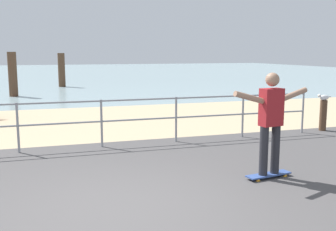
% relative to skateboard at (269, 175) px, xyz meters
% --- Properties ---
extents(beach_strip, '(24.00, 6.00, 0.04)m').
position_rel_skateboard_xyz_m(beach_strip, '(-2.56, 6.40, -0.07)').
color(beach_strip, tan).
rests_on(beach_strip, ground).
extents(sea_surface, '(72.00, 50.00, 0.04)m').
position_rel_skateboard_xyz_m(sea_surface, '(-2.56, 34.40, -0.07)').
color(sea_surface, '#849EA3').
rests_on(sea_surface, ground).
extents(railing_fence, '(13.57, 0.05, 1.05)m').
position_rel_skateboard_xyz_m(railing_fence, '(-3.96, 3.00, 0.63)').
color(railing_fence, gray).
rests_on(railing_fence, ground).
extents(skateboard, '(0.82, 0.32, 0.08)m').
position_rel_skateboard_xyz_m(skateboard, '(0.00, 0.00, 0.00)').
color(skateboard, '#334C8C').
rests_on(skateboard, ground).
extents(skateboarder, '(1.44, 0.31, 1.65)m').
position_rel_skateboard_xyz_m(skateboarder, '(-0.00, -0.00, 0.95)').
color(skateboarder, '#26262B').
rests_on(skateboarder, skateboard).
extents(bollard_short, '(0.18, 0.18, 0.81)m').
position_rel_skateboard_xyz_m(bollard_short, '(3.49, 3.08, 0.34)').
color(bollard_short, '#513826').
rests_on(bollard_short, ground).
extents(seagull, '(0.48, 0.21, 0.18)m').
position_rel_skateboard_xyz_m(seagull, '(3.48, 3.08, 0.82)').
color(seagull, white).
rests_on(seagull, bollard_short).
extents(groyne_post_2, '(0.39, 0.39, 2.04)m').
position_rel_skateboard_xyz_m(groyne_post_2, '(-4.64, 14.20, 0.95)').
color(groyne_post_2, '#513826').
rests_on(groyne_post_2, ground).
extents(groyne_post_3, '(0.40, 0.40, 1.97)m').
position_rel_skateboard_xyz_m(groyne_post_3, '(-2.23, 18.80, 0.92)').
color(groyne_post_3, '#513826').
rests_on(groyne_post_3, ground).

